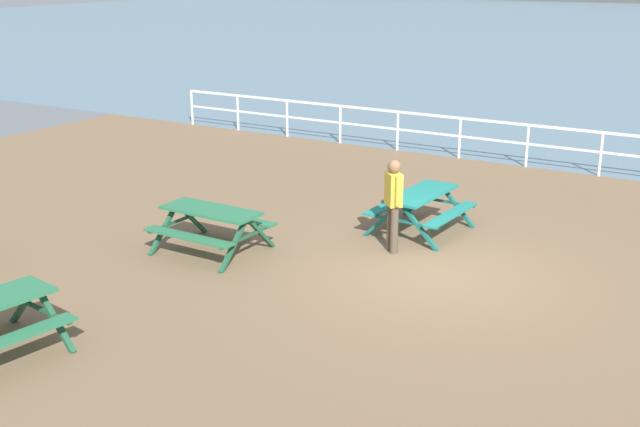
# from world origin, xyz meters

# --- Properties ---
(ground_plane) EXTENTS (30.00, 24.00, 0.20)m
(ground_plane) POSITION_xyz_m (0.00, 0.00, -0.10)
(ground_plane) COLOR brown
(seaward_railing) EXTENTS (23.07, 0.07, 1.08)m
(seaward_railing) POSITION_xyz_m (0.00, 7.75, 0.74)
(seaward_railing) COLOR white
(seaward_railing) RESTS_ON ground
(picnic_table_near_right) EXTENTS (1.64, 1.89, 0.80)m
(picnic_table_near_right) POSITION_xyz_m (-1.11, 1.79, 0.58)
(picnic_table_near_right) COLOR #1E7A70
(picnic_table_near_right) RESTS_ON ground
(picnic_table_far_left) EXTENTS (1.83, 1.57, 0.80)m
(picnic_table_far_left) POSITION_xyz_m (-3.84, -1.06, 0.58)
(picnic_table_far_left) COLOR #286B47
(picnic_table_far_left) RESTS_ON ground
(visitor) EXTENTS (0.41, 0.40, 1.66)m
(visitor) POSITION_xyz_m (-1.10, 0.53, 0.95)
(visitor) COLOR #4C4233
(visitor) RESTS_ON ground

